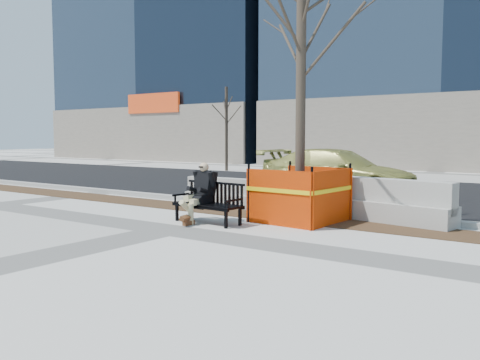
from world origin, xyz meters
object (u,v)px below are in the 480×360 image
Objects in this scene: jersey_barrier_left at (231,207)px; jersey_barrier_right at (379,221)px; sedan at (338,196)px; bench at (208,223)px; seated_man at (201,222)px; tree_fence at (299,221)px.

jersey_barrier_right is at bearing 1.56° from jersey_barrier_left.
sedan is 1.87× the size of jersey_barrier_left.
jersey_barrier_right is at bearing 44.96° from bench.
seated_man is 2.25m from jersey_barrier_left.
jersey_barrier_left is at bearing 160.44° from tree_fence.
bench is 0.26× the size of tree_fence.
sedan is at bearing 93.99° from bench.
sedan is at bearing 134.68° from jersey_barrier_right.
bench is 1.28× the size of seated_man.
tree_fence is 2.35× the size of jersey_barrier_left.
bench is at bearing -137.70° from tree_fence.
seated_man is at bearing -133.43° from jersey_barrier_right.
bench is 0.33× the size of sedan.
bench is at bearing -11.07° from seated_man.
bench is 1.95m from tree_fence.
tree_fence is 1.70m from jersey_barrier_right.
seated_man is (-0.22, 0.06, 0.00)m from bench.
bench is 0.50× the size of jersey_barrier_right.
jersey_barrier_right is (2.80, 2.34, 0.00)m from bench.
sedan reaches higher than seated_man.
sedan is (0.34, 6.09, 0.00)m from seated_man.
tree_fence reaches higher than seated_man.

